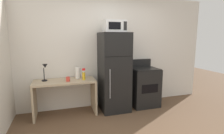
{
  "coord_description": "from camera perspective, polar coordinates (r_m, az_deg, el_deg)",
  "views": [
    {
      "loc": [
        -1.24,
        -2.37,
        1.64
      ],
      "look_at": [
        -0.15,
        1.1,
        1.03
      ],
      "focal_mm": 28.22,
      "sensor_mm": 36.0,
      "label": 1
    }
  ],
  "objects": [
    {
      "name": "wall_back_white",
      "position": [
        4.27,
        -0.53,
        4.99
      ],
      "size": [
        5.0,
        0.1,
        2.6
      ],
      "primitive_type": "cube",
      "color": "silver",
      "rests_on": "ground"
    },
    {
      "name": "desk",
      "position": [
        3.89,
        -14.97,
        -7.33
      ],
      "size": [
        1.27,
        0.55,
        0.75
      ],
      "color": "tan",
      "rests_on": "ground"
    },
    {
      "name": "desk_lamp",
      "position": [
        3.86,
        -20.94,
        -0.79
      ],
      "size": [
        0.14,
        0.12,
        0.35
      ],
      "color": "black",
      "rests_on": "desk"
    },
    {
      "name": "microwave",
      "position": [
        3.86,
        0.8,
        13.08
      ],
      "size": [
        0.46,
        0.35,
        0.26
      ],
      "color": "silver",
      "rests_on": "refrigerator"
    },
    {
      "name": "spray_bottle",
      "position": [
        3.78,
        -9.15,
        -2.66
      ],
      "size": [
        0.06,
        0.06,
        0.25
      ],
      "color": "yellow",
      "rests_on": "desk"
    },
    {
      "name": "coffee_mug",
      "position": [
        3.73,
        -14.07,
        -3.82
      ],
      "size": [
        0.08,
        0.08,
        0.09
      ],
      "primitive_type": "cylinder",
      "color": "#D83F33",
      "rests_on": "desk"
    },
    {
      "name": "paper_towel_roll",
      "position": [
        3.93,
        -11.02,
        -1.94
      ],
      "size": [
        0.11,
        0.11,
        0.24
      ],
      "primitive_type": "cylinder",
      "color": "white",
      "rests_on": "desk"
    },
    {
      "name": "refrigerator",
      "position": [
        3.95,
        0.67,
        -1.64
      ],
      "size": [
        0.62,
        0.68,
        1.75
      ],
      "color": "black",
      "rests_on": "ground"
    },
    {
      "name": "oven_range",
      "position": [
        4.36,
        10.21,
        -6.21
      ],
      "size": [
        0.64,
        0.61,
        1.1
      ],
      "color": "black",
      "rests_on": "ground"
    }
  ]
}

